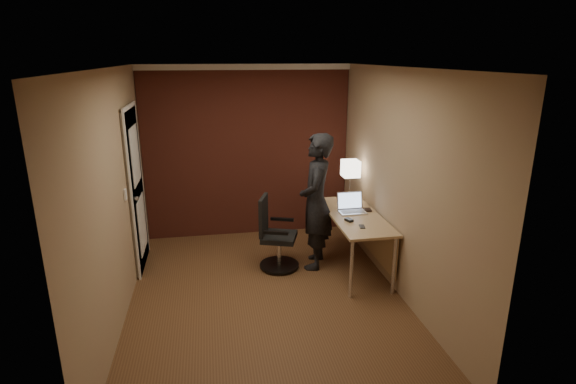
% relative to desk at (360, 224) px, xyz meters
% --- Properties ---
extents(room, '(4.00, 4.00, 4.00)m').
position_rel_desk_xyz_m(room, '(-1.53, 1.04, 0.77)').
color(room, brown).
rests_on(room, ground).
extents(desk, '(0.60, 1.50, 0.73)m').
position_rel_desk_xyz_m(desk, '(0.00, 0.00, 0.00)').
color(desk, tan).
rests_on(desk, ground).
extents(desk_lamp, '(0.22, 0.22, 0.54)m').
position_rel_desk_xyz_m(desk_lamp, '(0.06, 0.64, 0.55)').
color(desk_lamp, silver).
rests_on(desk_lamp, desk).
extents(laptop, '(0.33, 0.26, 0.23)m').
position_rel_desk_xyz_m(laptop, '(-0.08, 0.14, 0.19)').
color(laptop, silver).
rests_on(laptop, desk).
extents(mouse, '(0.09, 0.12, 0.03)m').
position_rel_desk_xyz_m(mouse, '(-0.22, -0.21, 0.14)').
color(mouse, black).
rests_on(mouse, desk).
extents(phone, '(0.08, 0.12, 0.01)m').
position_rel_desk_xyz_m(phone, '(-0.12, -0.42, 0.13)').
color(phone, black).
rests_on(phone, desk).
extents(wallet, '(0.10, 0.12, 0.02)m').
position_rel_desk_xyz_m(wallet, '(0.13, 0.11, 0.14)').
color(wallet, black).
rests_on(wallet, desk).
extents(office_chair, '(0.53, 0.58, 0.92)m').
position_rel_desk_xyz_m(office_chair, '(-1.05, 0.20, -0.19)').
color(office_chair, black).
rests_on(office_chair, ground).
extents(person, '(0.59, 0.73, 1.72)m').
position_rel_desk_xyz_m(person, '(-0.52, 0.18, 0.26)').
color(person, black).
rests_on(person, ground).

